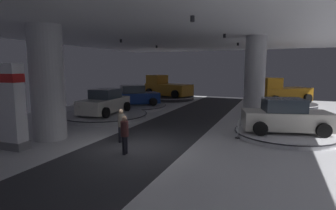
{
  "coord_description": "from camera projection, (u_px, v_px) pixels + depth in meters",
  "views": [
    {
      "loc": [
        5.63,
        -10.03,
        3.51
      ],
      "look_at": [
        -0.03,
        3.86,
        1.4
      ],
      "focal_mm": 28.71,
      "sensor_mm": 36.0,
      "label": 1
    }
  ],
  "objects": [
    {
      "name": "visitor_walking_far",
      "position": [
        121.0,
        123.0,
        12.55
      ],
      "size": [
        0.32,
        0.32,
        1.59
      ],
      "color": "black",
      "rests_on": "ground"
    },
    {
      "name": "column_left",
      "position": [
        47.0,
        83.0,
        12.96
      ],
      "size": [
        1.58,
        1.58,
        5.5
      ],
      "color": "silver",
      "rests_on": "ground"
    },
    {
      "name": "display_platform_far_left",
      "position": [
        135.0,
        106.0,
        23.3
      ],
      "size": [
        5.45,
        5.45,
        0.27
      ],
      "color": "#B7B7BC",
      "rests_on": "ground"
    },
    {
      "name": "visitor_walking_near",
      "position": [
        125.0,
        132.0,
        10.81
      ],
      "size": [
        0.32,
        0.32,
        1.59
      ],
      "color": "black",
      "rests_on": "ground"
    },
    {
      "name": "brand_sign_pylon",
      "position": [
        11.0,
        106.0,
        11.39
      ],
      "size": [
        1.28,
        0.67,
        3.66
      ],
      "color": "slate",
      "rests_on": "ground"
    },
    {
      "name": "pickup_truck_deep_left",
      "position": [
        166.0,
        88.0,
        29.7
      ],
      "size": [
        5.69,
        3.92,
        2.3
      ],
      "color": "#B77519",
      "rests_on": "display_platform_deep_left"
    },
    {
      "name": "display_car_far_left",
      "position": [
        134.0,
        96.0,
        23.17
      ],
      "size": [
        4.37,
        4.08,
        1.71
      ],
      "color": "navy",
      "rests_on": "display_platform_far_left"
    },
    {
      "name": "display_car_mid_left",
      "position": [
        105.0,
        103.0,
        18.74
      ],
      "size": [
        2.4,
        4.32,
        1.71
      ],
      "color": "silver",
      "rests_on": "display_platform_mid_left"
    },
    {
      "name": "display_platform_mid_left",
      "position": [
        105.0,
        115.0,
        18.83
      ],
      "size": [
        5.88,
        5.88,
        0.3
      ],
      "color": "#B7B7BC",
      "rests_on": "ground"
    },
    {
      "name": "display_car_mid_right",
      "position": [
        285.0,
        117.0,
        13.61
      ],
      "size": [
        4.52,
        3.03,
        1.71
      ],
      "color": "silver",
      "rests_on": "display_platform_mid_right"
    },
    {
      "name": "ceiling_with_spotlights",
      "position": [
        133.0,
        17.0,
        11.02
      ],
      "size": [
        24.0,
        44.0,
        0.39
      ],
      "color": "silver"
    },
    {
      "name": "column_right",
      "position": [
        255.0,
        79.0,
        17.44
      ],
      "size": [
        1.31,
        1.31,
        5.5
      ],
      "color": "#ADADB2",
      "rests_on": "ground"
    },
    {
      "name": "ground",
      "position": [
        136.0,
        148.0,
        11.79
      ],
      "size": [
        24.0,
        44.0,
        0.06
      ],
      "color": "silver"
    },
    {
      "name": "display_platform_deep_left",
      "position": [
        168.0,
        98.0,
        29.65
      ],
      "size": [
        5.68,
        5.68,
        0.35
      ],
      "color": "#333338",
      "rests_on": "ground"
    },
    {
      "name": "display_platform_mid_right",
      "position": [
        285.0,
        134.0,
        13.73
      ],
      "size": [
        5.02,
        5.02,
        0.25
      ],
      "color": "silver",
      "rests_on": "ground"
    },
    {
      "name": "stanchion_a",
      "position": [
        238.0,
        131.0,
        13.35
      ],
      "size": [
        0.28,
        0.28,
        1.01
      ],
      "color": "#333338",
      "rests_on": "ground"
    },
    {
      "name": "pickup_truck_deep_right",
      "position": [
        279.0,
        93.0,
        24.33
      ],
      "size": [
        5.29,
        5.17,
        2.3
      ],
      "color": "#B77519",
      "rests_on": "display_platform_deep_right"
    },
    {
      "name": "display_platform_deep_right",
      "position": [
        282.0,
        104.0,
        24.59
      ],
      "size": [
        6.07,
        6.07,
        0.3
      ],
      "color": "#333338",
      "rests_on": "ground"
    }
  ]
}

